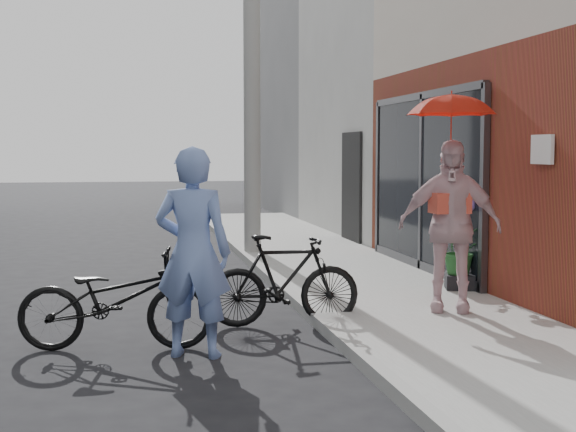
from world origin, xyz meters
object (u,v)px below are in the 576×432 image
object	(u,v)px
bike_left	(115,300)
bike_right	(284,280)
kimono_woman	(449,226)
officer	(193,252)
utility_pole	(252,48)
planter	(460,282)

from	to	relation	value
bike_left	bike_right	world-z (taller)	bike_right
bike_left	kimono_woman	bearing A→B (deg)	-73.17
officer	bike_right	bearing A→B (deg)	-115.28
bike_left	kimono_woman	world-z (taller)	kimono_woman
officer	kimono_woman	bearing A→B (deg)	-143.31
utility_pole	bike_left	size ratio (longest dim) A/B	4.00
officer	kimono_woman	xyz separation A→B (m)	(2.76, 0.90, 0.10)
bike_left	officer	bearing A→B (deg)	-111.03
utility_pole	planter	world-z (taller)	utility_pole
officer	bike_left	distance (m)	0.90
kimono_woman	planter	size ratio (longest dim) A/B	5.32
kimono_woman	planter	world-z (taller)	kimono_woman
kimono_woman	bike_left	bearing A→B (deg)	-148.39
bike_left	bike_right	distance (m)	1.83
utility_pole	bike_left	xyz separation A→B (m)	(-2.19, -5.92, -3.04)
utility_pole	bike_left	distance (m)	7.01
utility_pole	kimono_woman	size ratio (longest dim) A/B	3.88
officer	bike_right	size ratio (longest dim) A/B	1.17
bike_right	kimono_woman	size ratio (longest dim) A/B	0.88
officer	bike_right	xyz separation A→B (m)	(1.02, 1.06, -0.45)
officer	kimono_woman	size ratio (longest dim) A/B	1.03
utility_pole	kimono_woman	world-z (taller)	utility_pole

